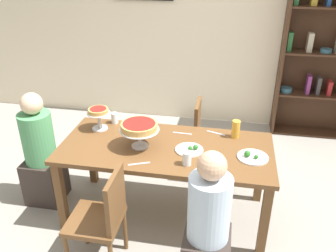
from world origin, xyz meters
The scene contains 19 objects.
ground_plane centered at (0.00, 0.00, 0.00)m, with size 12.00×12.00×0.00m, color gray.
rear_partition centered at (0.00, 2.20, 1.40)m, with size 8.00×0.12×2.80m, color beige.
dining_table centered at (0.00, 0.00, 0.65)m, with size 1.86×0.85×0.74m.
bookshelf centered at (1.65, 2.02, 1.12)m, with size 1.10×0.30×2.21m.
diner_head_west centered at (-1.22, 0.00, 0.49)m, with size 0.34×0.34×1.15m.
diner_near_right centered at (0.44, -0.71, 0.49)m, with size 0.34×0.34×1.15m.
chair_far_right centered at (0.31, 0.72, 0.49)m, with size 0.40×0.40×0.87m.
chair_near_left centered at (-0.35, -0.69, 0.49)m, with size 0.40×0.40×0.87m.
deep_dish_pizza_stand centered at (-0.22, -0.04, 0.93)m, with size 0.34×0.34×0.23m.
personal_pizza_stand centered at (-0.68, 0.21, 0.90)m, with size 0.22×0.22×0.21m.
salad_plate_near_diner centered at (0.74, -0.06, 0.75)m, with size 0.26×0.26×0.07m.
salad_plate_far_diner centered at (0.22, -0.03, 0.75)m, with size 0.24×0.24×0.06m.
beer_glass_amber_tall centered at (0.59, 0.28, 0.82)m, with size 0.07×0.07×0.16m, color gold.
water_glass_clear_near centered at (0.22, -0.25, 0.80)m, with size 0.07×0.07×0.11m, color white.
water_glass_clear_far centered at (-0.58, 0.36, 0.79)m, with size 0.07×0.07×0.11m, color white.
cutlery_fork_near centered at (0.11, 0.26, 0.74)m, with size 0.18×0.02×0.01m, color silver.
cutlery_knife_near centered at (0.42, 0.32, 0.74)m, with size 0.18×0.02×0.01m, color silver.
cutlery_fork_far centered at (-0.16, -0.32, 0.74)m, with size 0.18×0.02×0.01m, color silver.
cutlery_knife_far centered at (-0.36, 0.28, 0.74)m, with size 0.18×0.02×0.01m, color silver.
Camera 1 is at (0.52, -2.66, 2.33)m, focal length 38.28 mm.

